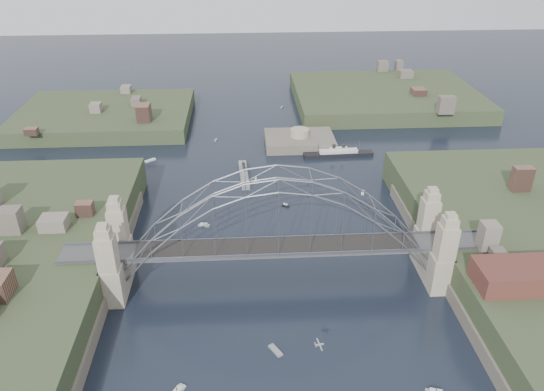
{
  "coord_description": "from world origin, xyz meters",
  "views": [
    {
      "loc": [
        -6.17,
        -84.65,
        65.98
      ],
      "look_at": [
        0.0,
        18.0,
        10.0
      ],
      "focal_mm": 34.37,
      "sensor_mm": 36.0,
      "label": 1
    }
  ],
  "objects": [
    {
      "name": "ground",
      "position": [
        0.0,
        0.0,
        0.0
      ],
      "size": [
        500.0,
        500.0,
        0.0
      ],
      "primitive_type": "plane",
      "color": "black",
      "rests_on": "ground"
    },
    {
      "name": "bridge",
      "position": [
        0.0,
        0.0,
        12.32
      ],
      "size": [
        84.0,
        13.8,
        24.6
      ],
      "color": "#48474A",
      "rests_on": "ground"
    },
    {
      "name": "headland_nw",
      "position": [
        -55.0,
        95.0,
        0.5
      ],
      "size": [
        60.0,
        45.0,
        9.0
      ],
      "primitive_type": "cube",
      "color": "#323F24",
      "rests_on": "ground"
    },
    {
      "name": "headland_ne",
      "position": [
        50.0,
        110.0,
        0.75
      ],
      "size": [
        70.0,
        55.0,
        9.5
      ],
      "primitive_type": "cube",
      "color": "#323F24",
      "rests_on": "ground"
    },
    {
      "name": "fort_island",
      "position": [
        12.0,
        70.0,
        -0.34
      ],
      "size": [
        22.0,
        16.0,
        9.4
      ],
      "color": "#5E574A",
      "rests_on": "ground"
    },
    {
      "name": "wharf_shed",
      "position": [
        44.0,
        -14.0,
        10.0
      ],
      "size": [
        20.0,
        8.0,
        4.0
      ],
      "primitive_type": "cube",
      "color": "#592D26",
      "rests_on": "shore_east"
    },
    {
      "name": "finger_pier",
      "position": [
        39.0,
        -28.0,
        0.7
      ],
      "size": [
        4.0,
        22.0,
        1.4
      ],
      "primitive_type": "cube",
      "color": "#48474A",
      "rests_on": "ground"
    },
    {
      "name": "naval_cruiser_near",
      "position": [
        -6.17,
        48.19,
        0.79
      ],
      "size": [
        3.11,
        17.11,
        5.1
      ],
      "color": "gray",
      "rests_on": "ground"
    },
    {
      "name": "naval_cruiser_far",
      "position": [
        -28.21,
        88.32,
        0.78
      ],
      "size": [
        5.05,
        14.85,
        4.98
      ],
      "color": "gray",
      "rests_on": "ground"
    },
    {
      "name": "ocean_liner",
      "position": [
        23.01,
        60.54,
        0.82
      ],
      "size": [
        21.58,
        3.9,
        5.27
      ],
      "color": "black",
      "rests_on": "ground"
    },
    {
      "name": "aeroplane",
      "position": [
        4.79,
        -24.55,
        6.19
      ],
      "size": [
        1.51,
        2.75,
        0.4
      ],
      "color": "#A5A7AC"
    },
    {
      "name": "small_boat_a",
      "position": [
        -16.09,
        22.01,
        0.28
      ],
      "size": [
        2.92,
        1.39,
        1.43
      ],
      "color": "silver",
      "rests_on": "ground"
    },
    {
      "name": "small_boat_b",
      "position": [
        4.23,
        30.43,
        0.29
      ],
      "size": [
        1.9,
        1.75,
        1.43
      ],
      "color": "silver",
      "rests_on": "ground"
    },
    {
      "name": "small_boat_c",
      "position": [
        -1.64,
        -19.43,
        0.15
      ],
      "size": [
        2.5,
        3.24,
        0.45
      ],
      "color": "silver",
      "rests_on": "ground"
    },
    {
      "name": "small_boat_d",
      "position": [
        25.42,
        36.11,
        0.29
      ],
      "size": [
        1.31,
        2.27,
        1.43
      ],
      "color": "silver",
      "rests_on": "ground"
    },
    {
      "name": "small_boat_e",
      "position": [
        -34.35,
        60.49,
        0.15
      ],
      "size": [
        3.34,
        3.04,
        0.45
      ],
      "color": "silver",
      "rests_on": "ground"
    },
    {
      "name": "small_boat_f",
      "position": [
        -2.91,
        44.28,
        1.06
      ],
      "size": [
        1.58,
        1.5,
        2.38
      ],
      "color": "silver",
      "rests_on": "ground"
    },
    {
      "name": "small_boat_h",
      "position": [
        -15.12,
        75.35,
        0.15
      ],
      "size": [
        1.1,
        2.14,
        0.45
      ],
      "color": "silver",
      "rests_on": "ground"
    },
    {
      "name": "small_boat_i",
      "position": [
        33.81,
        14.5,
        0.89
      ],
      "size": [
        1.14,
        2.33,
        2.38
      ],
      "color": "silver",
      "rests_on": "ground"
    },
    {
      "name": "small_boat_k",
      "position": [
        9.2,
        106.86,
        0.15
      ],
      "size": [
        1.37,
        2.01,
        0.45
      ],
      "color": "silver",
      "rests_on": "ground"
    },
    {
      "name": "small_boat_l",
      "position": [
        -39.93,
        26.22,
        0.15
      ],
      "size": [
        1.67,
        2.75,
        0.45
      ],
      "color": "silver",
      "rests_on": "ground"
    }
  ]
}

